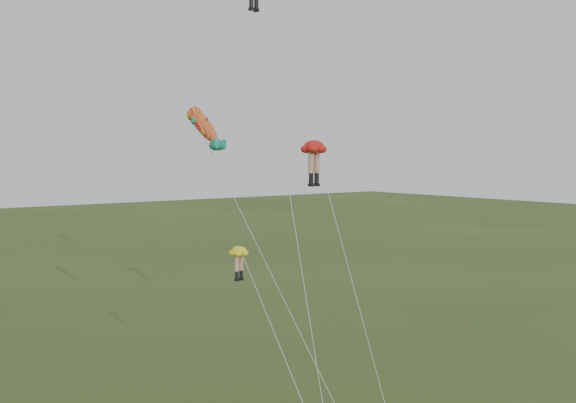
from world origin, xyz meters
TOP-DOWN VIEW (x-y plane):
  - legs_kite_red_mid at (5.72, 7.69)m, footprint 4.70×11.43m
  - legs_kite_yellow at (-2.03, 3.69)m, footprint 1.19×6.88m
  - fish_kite at (-1.48, 8.25)m, footprint 3.18×10.74m

SIDE VIEW (x-z plane):
  - legs_kite_yellow at x=-2.03m, z-range 3.69..12.53m
  - legs_kite_red_mid at x=5.72m, z-range 6.29..20.39m
  - fish_kite at x=-1.48m, z-range 6.67..22.78m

